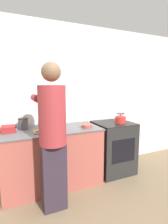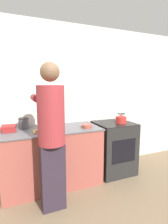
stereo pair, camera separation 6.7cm
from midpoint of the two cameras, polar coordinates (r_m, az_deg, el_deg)
name	(u,v)px [view 1 (the left image)]	position (r m, az deg, el deg)	size (l,w,h in m)	color
ground_plane	(81,190)	(2.89, -1.68, -24.01)	(12.00, 12.00, 0.00)	#7A664C
wall_back	(65,100)	(3.11, -6.84, 3.81)	(8.00, 0.05, 2.60)	silver
counter	(52,157)	(2.86, -11.00, -14.34)	(1.50, 0.67, 0.90)	#9E4C42
oven	(113,147)	(3.26, 8.91, -11.25)	(0.65, 0.61, 0.91)	black
person	(53,132)	(2.16, -11.12, -6.41)	(0.37, 0.61, 1.83)	#2D2330
cutting_board	(43,131)	(2.60, -13.86, -6.12)	(0.29, 0.20, 0.02)	#A87A4C
knife	(42,131)	(2.58, -14.28, -5.99)	(0.21, 0.10, 0.01)	silver
kettle	(120,119)	(3.11, 11.22, -2.21)	(0.19, 0.19, 0.17)	red
bowl_prep	(87,126)	(2.76, 0.23, -4.62)	(0.16, 0.16, 0.05)	#9E4738
canister_jar	(23,124)	(2.83, -19.83, -3.57)	(0.15, 0.15, 0.17)	#4C4C51
book_stack	(8,129)	(2.77, -24.17, -5.09)	(0.22, 0.28, 0.08)	maroon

